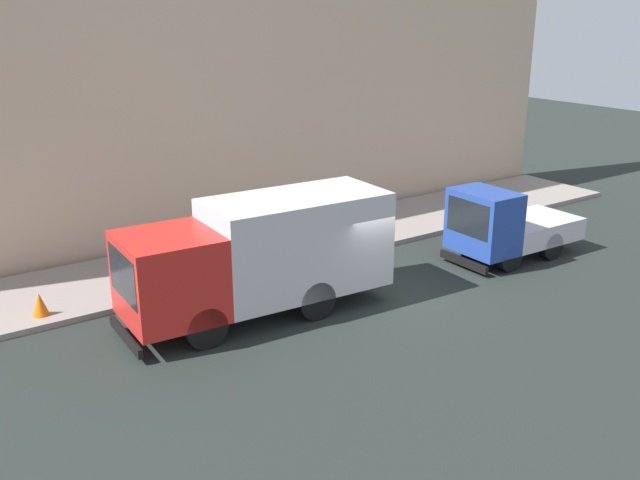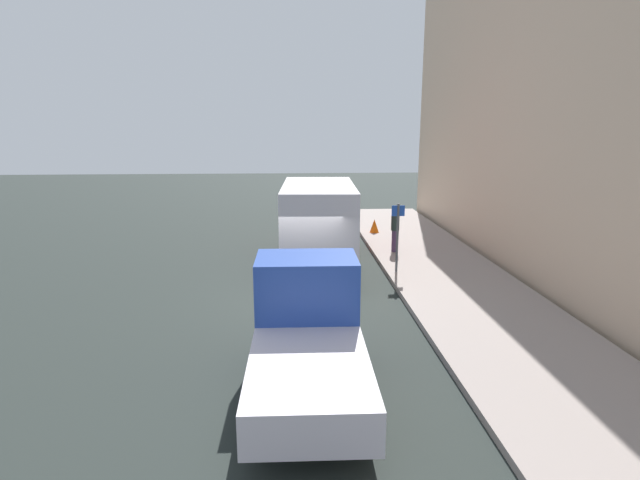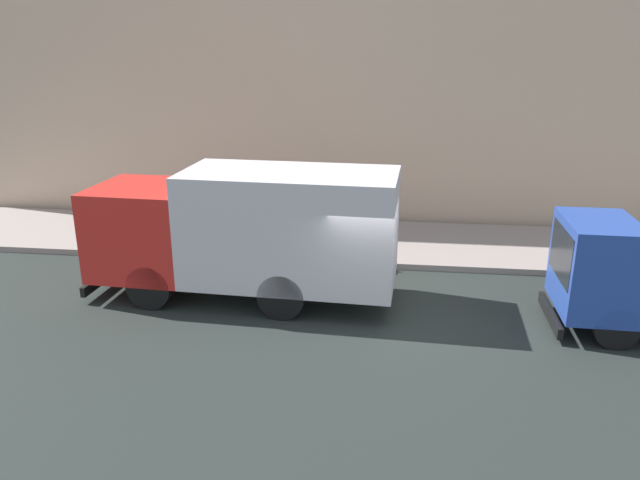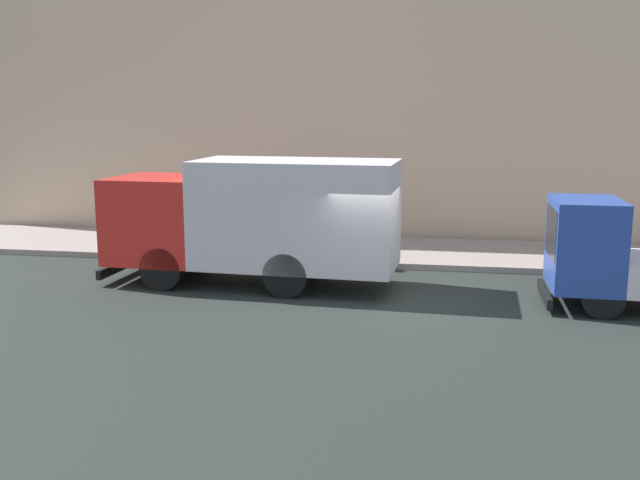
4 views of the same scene
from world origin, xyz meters
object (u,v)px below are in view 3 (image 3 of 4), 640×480
(pedestrian_walking, at_px, (226,217))
(traffic_cone_orange, at_px, (106,234))
(street_sign_post, at_px, (318,208))
(large_utility_truck, at_px, (248,229))

(pedestrian_walking, xyz_separation_m, traffic_cone_orange, (-0.19, 3.63, -0.59))
(pedestrian_walking, relative_size, street_sign_post, 0.71)
(large_utility_truck, distance_m, traffic_cone_orange, 5.97)
(traffic_cone_orange, bearing_deg, large_utility_truck, -120.03)
(large_utility_truck, height_order, street_sign_post, large_utility_truck)
(large_utility_truck, relative_size, street_sign_post, 3.14)
(large_utility_truck, xyz_separation_m, street_sign_post, (2.61, -1.33, -0.16))
(street_sign_post, bearing_deg, pedestrian_walking, 79.51)
(pedestrian_walking, height_order, traffic_cone_orange, pedestrian_walking)
(traffic_cone_orange, bearing_deg, pedestrian_walking, -86.93)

